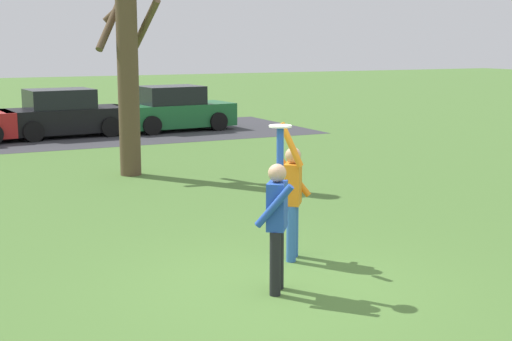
{
  "coord_description": "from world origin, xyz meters",
  "views": [
    {
      "loc": [
        -4.26,
        -7.93,
        3.13
      ],
      "look_at": [
        0.31,
        1.39,
        1.3
      ],
      "focal_mm": 51.17,
      "sensor_mm": 36.0,
      "label": 1
    }
  ],
  "objects_px": {
    "parked_car_green": "(174,110)",
    "frisbee_disc": "(280,126)",
    "parked_car_black": "(64,115)",
    "person_catcher": "(277,217)",
    "bare_tree_tall": "(125,33)",
    "person_defender": "(293,193)"
  },
  "relations": [
    {
      "from": "frisbee_disc",
      "to": "parked_car_green",
      "type": "height_order",
      "value": "frisbee_disc"
    },
    {
      "from": "person_defender",
      "to": "bare_tree_tall",
      "type": "distance_m",
      "value": 8.08
    },
    {
      "from": "person_catcher",
      "to": "frisbee_disc",
      "type": "bearing_deg",
      "value": 0.0
    },
    {
      "from": "bare_tree_tall",
      "to": "parked_car_black",
      "type": "bearing_deg",
      "value": 89.39
    },
    {
      "from": "frisbee_disc",
      "to": "parked_car_black",
      "type": "relative_size",
      "value": 0.07
    },
    {
      "from": "person_catcher",
      "to": "bare_tree_tall",
      "type": "bearing_deg",
      "value": 32.25
    },
    {
      "from": "person_catcher",
      "to": "person_defender",
      "type": "distance_m",
      "value": 1.45
    },
    {
      "from": "person_catcher",
      "to": "parked_car_black",
      "type": "xyz_separation_m",
      "value": [
        0.78,
        16.86,
        -0.25
      ]
    },
    {
      "from": "person_defender",
      "to": "bare_tree_tall",
      "type": "height_order",
      "value": "bare_tree_tall"
    },
    {
      "from": "parked_car_black",
      "to": "parked_car_green",
      "type": "height_order",
      "value": "same"
    },
    {
      "from": "person_defender",
      "to": "bare_tree_tall",
      "type": "bearing_deg",
      "value": -142.01
    },
    {
      "from": "frisbee_disc",
      "to": "parked_car_green",
      "type": "bearing_deg",
      "value": 74.7
    },
    {
      "from": "person_catcher",
      "to": "parked_car_green",
      "type": "relative_size",
      "value": 0.49
    },
    {
      "from": "person_catcher",
      "to": "bare_tree_tall",
      "type": "xyz_separation_m",
      "value": [
        0.7,
        8.89,
        2.36
      ]
    },
    {
      "from": "person_catcher",
      "to": "bare_tree_tall",
      "type": "height_order",
      "value": "bare_tree_tall"
    },
    {
      "from": "parked_car_green",
      "to": "frisbee_disc",
      "type": "bearing_deg",
      "value": -109.45
    },
    {
      "from": "person_catcher",
      "to": "bare_tree_tall",
      "type": "distance_m",
      "value": 9.23
    },
    {
      "from": "person_catcher",
      "to": "parked_car_green",
      "type": "distance_m",
      "value": 17.51
    },
    {
      "from": "person_catcher",
      "to": "frisbee_disc",
      "type": "distance_m",
      "value": 1.13
    },
    {
      "from": "frisbee_disc",
      "to": "bare_tree_tall",
      "type": "xyz_separation_m",
      "value": [
        0.56,
        8.71,
        1.25
      ]
    },
    {
      "from": "person_defender",
      "to": "frisbee_disc",
      "type": "height_order",
      "value": "frisbee_disc"
    },
    {
      "from": "frisbee_disc",
      "to": "bare_tree_tall",
      "type": "distance_m",
      "value": 8.82
    }
  ]
}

